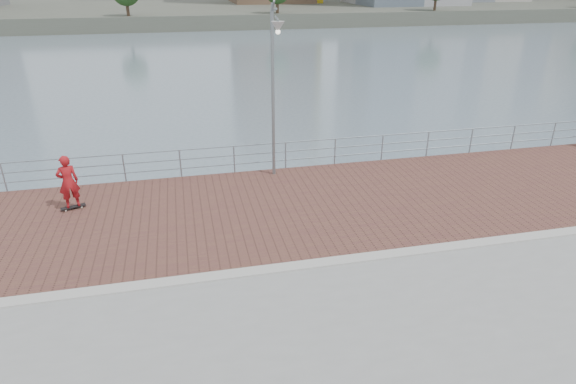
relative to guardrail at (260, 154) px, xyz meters
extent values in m
plane|color=slate|center=(0.00, -7.00, -2.69)|extent=(400.00, 400.00, 0.00)
cube|color=brown|center=(0.00, -3.40, -0.68)|extent=(40.00, 6.80, 0.02)
cube|color=#B7B5AD|center=(0.00, -7.00, -0.66)|extent=(40.00, 0.40, 0.06)
cube|color=#4C5142|center=(0.00, 115.50, -1.44)|extent=(320.00, 95.00, 2.50)
cylinder|color=#8C9EA8|center=(-9.24, 0.00, -0.14)|extent=(0.06, 0.06, 1.10)
cylinder|color=#8C9EA8|center=(-7.18, 0.00, -0.14)|extent=(0.06, 0.06, 1.10)
cylinder|color=#8C9EA8|center=(-5.13, 0.00, -0.14)|extent=(0.06, 0.06, 1.10)
cylinder|color=#8C9EA8|center=(-3.08, 0.00, -0.14)|extent=(0.06, 0.06, 1.10)
cylinder|color=#8C9EA8|center=(-1.03, 0.00, -0.14)|extent=(0.06, 0.06, 1.10)
cylinder|color=#8C9EA8|center=(1.03, 0.00, -0.14)|extent=(0.06, 0.06, 1.10)
cylinder|color=#8C9EA8|center=(3.08, 0.00, -0.14)|extent=(0.06, 0.06, 1.10)
cylinder|color=#8C9EA8|center=(5.13, 0.00, -0.14)|extent=(0.06, 0.06, 1.10)
cylinder|color=#8C9EA8|center=(7.18, 0.00, -0.14)|extent=(0.06, 0.06, 1.10)
cylinder|color=#8C9EA8|center=(9.24, 0.00, -0.14)|extent=(0.06, 0.06, 1.10)
cylinder|color=#8C9EA8|center=(11.29, 0.00, -0.14)|extent=(0.06, 0.06, 1.10)
cylinder|color=#8C9EA8|center=(13.34, 0.00, -0.14)|extent=(0.06, 0.06, 1.10)
cylinder|color=#8C9EA8|center=(0.00, 0.00, 0.41)|extent=(39.00, 0.05, 0.05)
cylinder|color=#8C9EA8|center=(0.00, 0.00, 0.03)|extent=(39.00, 0.05, 0.05)
cylinder|color=#8C9EA8|center=(0.00, 0.00, -0.33)|extent=(39.00, 0.05, 0.05)
cylinder|color=gray|center=(0.45, -0.50, 2.32)|extent=(0.12, 0.12, 6.03)
cylinder|color=gray|center=(0.45, -1.00, 5.34)|extent=(0.07, 1.01, 0.07)
cone|color=#B2B2AD|center=(0.45, -1.51, 5.14)|extent=(0.44, 0.44, 0.35)
cube|color=black|center=(-6.66, -2.02, -0.60)|extent=(0.80, 0.43, 0.03)
cylinder|color=beige|center=(-6.88, -2.16, -0.64)|extent=(0.07, 0.06, 0.06)
cylinder|color=beige|center=(-6.41, -2.01, -0.64)|extent=(0.07, 0.06, 0.06)
cylinder|color=beige|center=(-6.92, -2.03, -0.64)|extent=(0.07, 0.06, 0.06)
cylinder|color=beige|center=(-6.45, -1.88, -0.64)|extent=(0.07, 0.06, 0.06)
imported|color=#AE171C|center=(-6.66, -2.02, 0.31)|extent=(0.76, 0.62, 1.80)
cylinder|color=#473323|center=(-10.00, 70.00, 1.56)|extent=(0.50, 0.50, 3.50)
cylinder|color=#473323|center=(15.00, 70.00, 1.54)|extent=(0.50, 0.50, 3.47)
camera|label=1|loc=(-2.83, -17.56, 6.54)|focal=30.00mm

